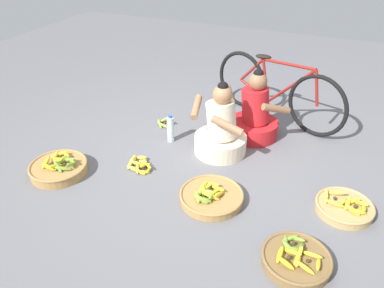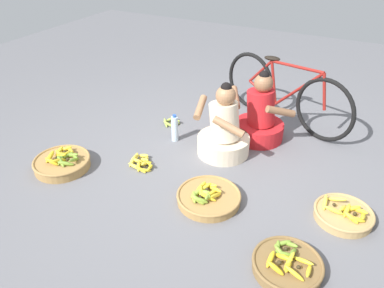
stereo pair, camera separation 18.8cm
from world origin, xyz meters
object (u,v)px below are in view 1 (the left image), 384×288
(banana_basket_back_center, at_px, (345,207))
(banana_basket_front_left, at_px, (59,167))
(loose_bananas_mid_right, at_px, (165,123))
(vendor_woman_behind, at_px, (254,116))
(loose_bananas_back_left, at_px, (140,164))
(banana_basket_front_right, at_px, (296,259))
(bicycle_leaning, at_px, (276,90))
(vendor_woman_front, at_px, (221,131))
(water_bottle, at_px, (171,129))
(banana_basket_near_bicycle, at_px, (211,196))

(banana_basket_back_center, xyz_separation_m, banana_basket_front_left, (-2.47, -0.49, 0.01))
(loose_bananas_mid_right, bearing_deg, vendor_woman_behind, 9.69)
(loose_bananas_back_left, bearing_deg, vendor_woman_behind, 50.40)
(banana_basket_front_right, bearing_deg, loose_bananas_back_left, 159.61)
(bicycle_leaning, bearing_deg, vendor_woman_behind, -103.02)
(bicycle_leaning, bearing_deg, banana_basket_back_center, -56.69)
(vendor_woman_front, height_order, water_bottle, vendor_woman_front)
(loose_bananas_mid_right, bearing_deg, water_bottle, -53.52)
(bicycle_leaning, relative_size, banana_basket_back_center, 3.46)
(vendor_woman_behind, distance_m, banana_basket_near_bicycle, 1.20)
(banana_basket_front_left, xyz_separation_m, water_bottle, (0.70, 0.93, 0.08))
(loose_bananas_back_left, bearing_deg, water_bottle, 83.93)
(bicycle_leaning, height_order, banana_basket_front_right, bicycle_leaning)
(loose_bananas_back_left, bearing_deg, bicycle_leaning, 57.65)
(loose_bananas_mid_right, bearing_deg, banana_basket_front_left, -112.03)
(vendor_woman_behind, bearing_deg, banana_basket_front_right, -64.78)
(banana_basket_front_right, xyz_separation_m, loose_bananas_back_left, (-1.57, 0.58, -0.02))
(banana_basket_front_left, xyz_separation_m, loose_bananas_mid_right, (0.49, 1.21, -0.03))
(banana_basket_front_right, relative_size, banana_basket_front_left, 0.91)
(vendor_woman_behind, bearing_deg, water_bottle, -149.66)
(vendor_woman_behind, height_order, banana_basket_front_right, vendor_woman_behind)
(banana_basket_back_center, bearing_deg, water_bottle, 166.24)
(vendor_woman_front, relative_size, banana_basket_near_bicycle, 1.40)
(vendor_woman_front, bearing_deg, loose_bananas_back_left, -137.28)
(vendor_woman_front, distance_m, vendor_woman_behind, 0.49)
(banana_basket_front_left, bearing_deg, loose_bananas_mid_right, 67.97)
(banana_basket_front_right, xyz_separation_m, loose_bananas_mid_right, (-1.72, 1.41, -0.02))
(banana_basket_near_bicycle, relative_size, loose_bananas_mid_right, 2.45)
(loose_bananas_back_left, distance_m, water_bottle, 0.56)
(banana_basket_front_left, relative_size, water_bottle, 1.75)
(bicycle_leaning, bearing_deg, banana_basket_near_bicycle, -94.76)
(banana_basket_front_right, bearing_deg, vendor_woman_behind, 115.22)
(vendor_woman_behind, xyz_separation_m, water_bottle, (-0.77, -0.45, -0.10))
(vendor_woman_behind, xyz_separation_m, bicycle_leaning, (0.11, 0.48, 0.12))
(vendor_woman_front, relative_size, vendor_woman_behind, 1.00)
(bicycle_leaning, distance_m, banana_basket_near_bicycle, 1.70)
(banana_basket_front_right, bearing_deg, water_bottle, 143.17)
(banana_basket_back_center, bearing_deg, loose_bananas_mid_right, 160.13)
(vendor_woman_behind, bearing_deg, bicycle_leaning, 76.98)
(vendor_woman_behind, distance_m, banana_basket_back_center, 1.35)
(bicycle_leaning, relative_size, banana_basket_near_bicycle, 2.95)
(vendor_woman_behind, distance_m, banana_basket_front_left, 2.01)
(loose_bananas_mid_right, xyz_separation_m, water_bottle, (0.21, -0.28, 0.11))
(bicycle_leaning, xyz_separation_m, banana_basket_near_bicycle, (-0.14, -1.66, -0.31))
(banana_basket_front_right, relative_size, banana_basket_near_bicycle, 0.89)
(vendor_woman_front, height_order, loose_bananas_back_left, vendor_woman_front)
(vendor_woman_behind, height_order, water_bottle, vendor_woman_behind)
(bicycle_leaning, relative_size, banana_basket_front_left, 3.02)
(water_bottle, bearing_deg, banana_basket_front_left, -126.96)
(banana_basket_front_right, bearing_deg, banana_basket_back_center, 69.34)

